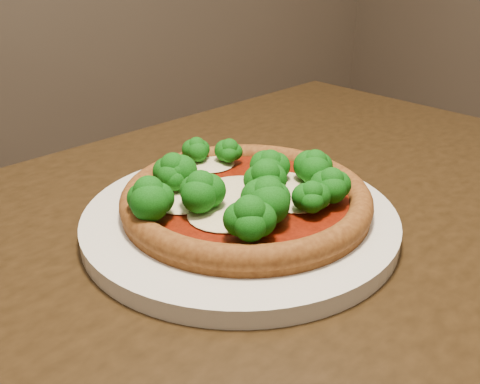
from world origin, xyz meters
TOP-DOWN VIEW (x-y plane):
  - dining_table at (-0.02, -0.15)m, footprint 1.28×1.02m
  - plate at (-0.00, -0.08)m, footprint 0.32×0.32m
  - pizza at (0.00, -0.08)m, footprint 0.25×0.25m

SIDE VIEW (x-z plane):
  - dining_table at x=-0.02m, z-range 0.27..1.02m
  - plate at x=0.00m, z-range 0.75..0.77m
  - pizza at x=0.00m, z-range 0.76..0.82m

